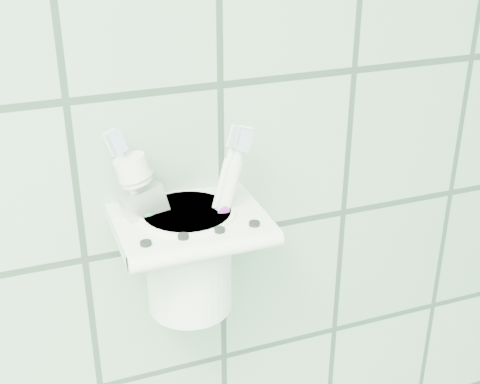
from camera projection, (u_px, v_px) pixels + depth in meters
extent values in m
cube|color=white|center=(179.00, 215.00, 0.64)|extent=(0.05, 0.02, 0.04)
cube|color=white|center=(190.00, 223.00, 0.61)|extent=(0.14, 0.10, 0.02)
cylinder|color=white|center=(207.00, 251.00, 0.56)|extent=(0.14, 0.02, 0.02)
cylinder|color=black|center=(146.00, 244.00, 0.56)|extent=(0.01, 0.01, 0.00)
cylinder|color=black|center=(183.00, 237.00, 0.57)|extent=(0.01, 0.01, 0.00)
cylinder|color=black|center=(219.00, 230.00, 0.58)|extent=(0.01, 0.01, 0.00)
cylinder|color=black|center=(254.00, 224.00, 0.59)|extent=(0.01, 0.01, 0.00)
cylinder|color=white|center=(189.00, 259.00, 0.63)|extent=(0.08, 0.08, 0.10)
cylinder|color=white|center=(187.00, 214.00, 0.61)|extent=(0.09, 0.09, 0.01)
cylinder|color=black|center=(187.00, 213.00, 0.61)|extent=(0.07, 0.07, 0.00)
cylinder|color=white|center=(183.00, 236.00, 0.60)|extent=(0.06, 0.04, 0.15)
cylinder|color=white|center=(179.00, 151.00, 0.57)|extent=(0.02, 0.01, 0.02)
cube|color=silver|center=(180.00, 139.00, 0.56)|extent=(0.02, 0.02, 0.02)
cube|color=white|center=(178.00, 137.00, 0.56)|extent=(0.02, 0.01, 0.02)
ellipsoid|color=green|center=(183.00, 221.00, 0.59)|extent=(0.02, 0.01, 0.03)
cylinder|color=white|center=(190.00, 240.00, 0.60)|extent=(0.06, 0.03, 0.14)
cylinder|color=white|center=(187.00, 157.00, 0.57)|extent=(0.01, 0.01, 0.02)
cube|color=silver|center=(188.00, 145.00, 0.56)|extent=(0.02, 0.01, 0.02)
cube|color=white|center=(186.00, 143.00, 0.56)|extent=(0.02, 0.01, 0.02)
ellipsoid|color=teal|center=(191.00, 225.00, 0.59)|extent=(0.02, 0.01, 0.03)
cylinder|color=white|center=(196.00, 235.00, 0.61)|extent=(0.05, 0.01, 0.14)
cylinder|color=white|center=(193.00, 152.00, 0.57)|extent=(0.01, 0.01, 0.02)
cube|color=silver|center=(194.00, 141.00, 0.56)|extent=(0.02, 0.01, 0.02)
cube|color=white|center=(192.00, 138.00, 0.57)|extent=(0.02, 0.01, 0.02)
ellipsoid|color=purple|center=(197.00, 221.00, 0.60)|extent=(0.02, 0.01, 0.03)
cube|color=silver|center=(173.00, 244.00, 0.62)|extent=(0.07, 0.03, 0.12)
cube|color=silver|center=(176.00, 294.00, 0.64)|extent=(0.05, 0.02, 0.02)
cone|color=silver|center=(170.00, 181.00, 0.59)|extent=(0.04, 0.04, 0.03)
cylinder|color=white|center=(169.00, 165.00, 0.58)|extent=(0.04, 0.04, 0.03)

